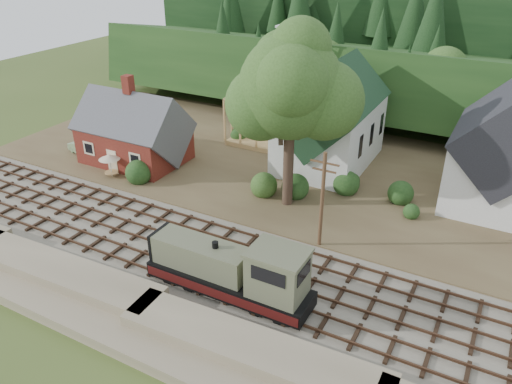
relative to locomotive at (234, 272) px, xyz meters
The scene contains 17 objects.
ground 5.59m from the locomotive, 144.82° to the left, with size 140.00×140.00×0.00m, color #384C1E.
embankment 7.25m from the locomotive, 127.76° to the right, with size 64.00×5.00×1.60m, color #7F7259.
railroad_bed 5.57m from the locomotive, 144.82° to the left, with size 64.00×11.00×0.16m, color #726B5B.
village_flat 21.51m from the locomotive, 101.46° to the left, with size 64.00×26.00×0.30m, color brown.
hillside 45.25m from the locomotive, 95.41° to the left, with size 70.00×28.00×8.00m, color #1E3F19.
ridge 61.18m from the locomotive, 93.99° to the left, with size 80.00×20.00×12.00m, color black.
depot 24.65m from the locomotive, 145.35° to the left, with size 10.80×7.41×9.00m.
church 23.01m from the locomotive, 95.69° to the left, with size 8.40×15.17×13.00m.
farmhouse 26.09m from the locomotive, 58.01° to the left, with size 8.40×10.80×10.60m.
timber_frame 27.05m from the locomotive, 112.31° to the left, with size 8.20×6.20×6.99m.
lattice_tower 33.62m from the locomotive, 108.31° to the left, with size 3.20×3.20×12.12m.
big_tree 15.57m from the locomotive, 99.08° to the left, with size 10.90×8.40×14.70m.
telegraph_pole_near 8.93m from the locomotive, 71.52° to the left, with size 2.20×0.28×8.00m.
locomotive is the anchor object (origin of this frame).
car_blue 20.60m from the locomotive, 144.80° to the left, with size 1.44×3.58×1.22m, color #517BAE.
car_green 29.31m from the locomotive, 154.86° to the left, with size 1.32×3.78×1.24m, color gray.
patio_set 22.10m from the locomotive, 153.82° to the left, with size 2.07×2.07×2.30m.
Camera 1 is at (18.05, -25.49, 21.78)m, focal length 35.00 mm.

